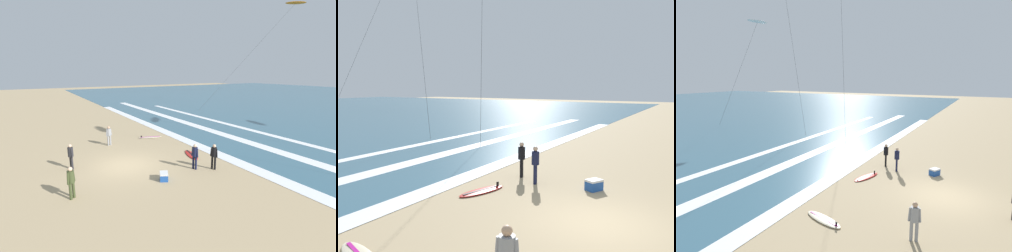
% 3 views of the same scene
% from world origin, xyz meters
% --- Properties ---
extents(ground_plane, '(160.00, 160.00, 0.00)m').
position_xyz_m(ground_plane, '(0.00, 0.00, 0.00)').
color(ground_plane, tan).
extents(wave_foam_shoreline, '(51.49, 1.07, 0.01)m').
position_xyz_m(wave_foam_shoreline, '(-0.10, 6.58, 0.01)').
color(wave_foam_shoreline, white).
rests_on(wave_foam_shoreline, ocean_surface).
extents(wave_foam_mid_break, '(58.46, 1.09, 0.01)m').
position_xyz_m(wave_foam_mid_break, '(-0.47, 10.82, 0.01)').
color(wave_foam_mid_break, white).
rests_on(wave_foam_mid_break, ocean_surface).
extents(wave_foam_outer_break, '(47.74, 0.76, 0.01)m').
position_xyz_m(wave_foam_outer_break, '(0.98, 14.47, 0.01)').
color(wave_foam_outer_break, white).
rests_on(wave_foam_outer_break, ocean_surface).
extents(surfer_foreground_main, '(0.51, 0.32, 1.60)m').
position_xyz_m(surfer_foreground_main, '(3.33, 4.46, 0.96)').
color(surfer_foreground_main, black).
rests_on(surfer_foreground_main, ground).
extents(surfer_right_near, '(0.51, 0.32, 1.60)m').
position_xyz_m(surfer_right_near, '(-1.18, -3.03, 0.96)').
color(surfer_right_near, '#232328').
rests_on(surfer_right_near, ground).
extents(surfer_background_far, '(0.51, 0.32, 1.60)m').
position_xyz_m(surfer_background_far, '(2.71, 3.47, 0.96)').
color(surfer_background_far, '#141938').
rests_on(surfer_background_far, ground).
extents(surfer_mid_group, '(0.32, 0.51, 1.60)m').
position_xyz_m(surfer_mid_group, '(-4.72, 0.45, 0.96)').
color(surfer_mid_group, gray).
rests_on(surfer_mid_group, ground).
extents(surfer_left_far, '(0.39, 0.45, 1.60)m').
position_xyz_m(surfer_left_far, '(2.55, -3.62, 0.96)').
color(surfer_left_far, '#384223').
rests_on(surfer_left_far, ground).
extents(surfboard_left_pile, '(2.18, 1.17, 0.25)m').
position_xyz_m(surfboard_left_pile, '(0.63, 4.76, 0.05)').
color(surfboard_left_pile, red).
rests_on(surfboard_left_pile, ground).
extents(surfboard_near_water, '(1.19, 2.18, 0.25)m').
position_xyz_m(surfboard_near_water, '(-5.03, 4.34, 0.05)').
color(surfboard_near_water, beige).
rests_on(surfboard_near_water, ground).
extents(kite_orange_high_left, '(5.78, 16.67, 16.64)m').
position_xyz_m(kite_orange_high_left, '(-11.09, 33.21, 16.25)').
color(kite_orange_high_left, orange).
rests_on(kite_orange_high_left, ground).
extents(cooler_box, '(0.75, 0.68, 0.44)m').
position_xyz_m(cooler_box, '(3.08, 1.08, 0.22)').
color(cooler_box, '#1E4C9E').
rests_on(cooler_box, ground).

